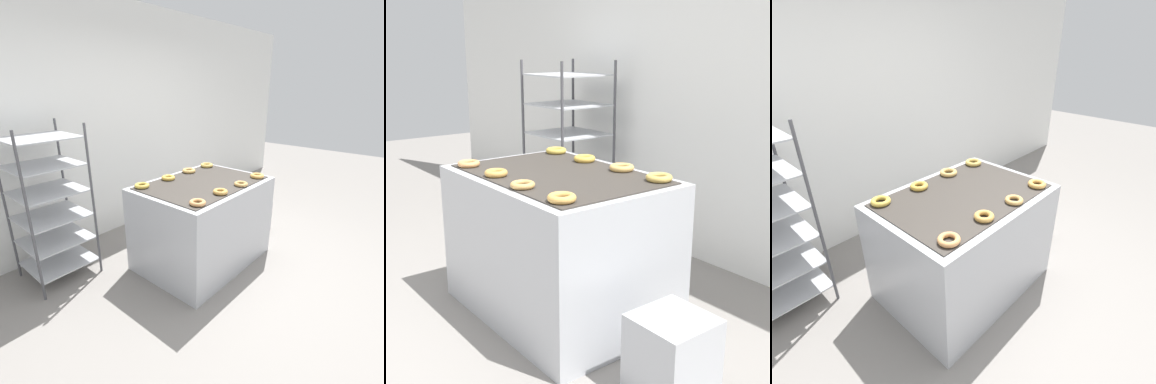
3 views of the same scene
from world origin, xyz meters
TOP-DOWN VIEW (x-y plane):
  - ground_plane at (0.00, 0.00)m, footprint 14.00×14.00m
  - wall_back at (0.00, 2.12)m, footprint 8.00×0.05m
  - fryer_machine at (0.00, 0.72)m, footprint 1.33×0.95m
  - baking_rack_cart at (-1.17, 1.66)m, footprint 0.62×0.58m
  - glaze_bin at (1.03, 0.66)m, footprint 0.35×0.35m
  - donut_near_left at (-0.50, 0.38)m, footprint 0.14×0.14m
  - donut_near_midleft at (-0.16, 0.39)m, footprint 0.14×0.14m
  - donut_near_midright at (0.16, 0.37)m, footprint 0.14×0.14m
  - donut_near_right at (0.51, 0.38)m, footprint 0.15×0.15m
  - donut_far_left at (-0.52, 1.07)m, footprint 0.15×0.15m
  - donut_far_midleft at (-0.17, 1.06)m, footprint 0.14×0.14m
  - donut_far_midright at (0.18, 1.08)m, footprint 0.15×0.15m
  - donut_far_right at (0.50, 1.07)m, footprint 0.15×0.15m

SIDE VIEW (x-z plane):
  - ground_plane at x=0.00m, z-range 0.00..0.00m
  - glaze_bin at x=1.03m, z-range 0.00..0.41m
  - fryer_machine at x=0.00m, z-range 0.00..0.91m
  - baking_rack_cart at x=-1.17m, z-range 0.01..1.55m
  - donut_near_midright at x=0.16m, z-range 0.91..0.94m
  - donut_near_left at x=-0.50m, z-range 0.91..0.95m
  - donut_far_left at x=-0.52m, z-range 0.91..0.95m
  - donut_far_midright at x=0.18m, z-range 0.91..0.95m
  - donut_near_midleft at x=-0.16m, z-range 0.91..0.95m
  - donut_far_right at x=0.50m, z-range 0.91..0.95m
  - donut_near_right at x=0.51m, z-range 0.91..0.95m
  - donut_far_midleft at x=-0.17m, z-range 0.91..0.95m
  - wall_back at x=0.00m, z-range 0.00..2.80m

